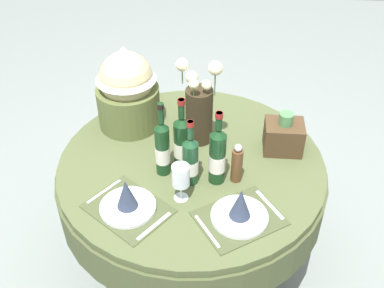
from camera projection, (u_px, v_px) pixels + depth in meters
name	position (u px, v px, depth m)	size (l,w,h in m)	color
ground	(192.00, 257.00, 2.71)	(8.00, 8.00, 0.00)	gray
dining_table	(191.00, 183.00, 2.35)	(1.30, 1.30, 0.73)	#4C5633
place_setting_left	(127.00, 201.00, 1.98)	(0.43, 0.41, 0.16)	#41492B
place_setting_right	(240.00, 211.00, 1.94)	(0.43, 0.40, 0.16)	#41492B
flower_vase	(199.00, 109.00, 2.28)	(0.22, 0.16, 0.46)	#332819
wine_bottle_left	(162.00, 148.00, 2.11)	(0.07, 0.07, 0.38)	#143819
wine_bottle_centre	(190.00, 160.00, 2.07)	(0.07, 0.07, 0.33)	#194223
wine_bottle_right	(217.00, 156.00, 2.06)	(0.08, 0.08, 0.37)	#143819
wine_bottle_rear	(182.00, 142.00, 2.15)	(0.08, 0.08, 0.37)	#143819
wine_glass_left	(181.00, 176.00, 1.98)	(0.08, 0.08, 0.18)	silver
pepper_mill	(237.00, 164.00, 2.10)	(0.05, 0.05, 0.20)	brown
gift_tub_back_left	(127.00, 85.00, 2.35)	(0.32, 0.32, 0.45)	#566033
woven_basket_side_right	(284.00, 136.00, 2.28)	(0.18, 0.15, 0.21)	#47331E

